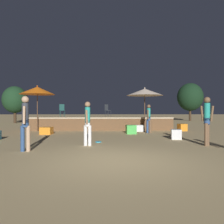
% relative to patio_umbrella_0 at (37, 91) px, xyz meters
% --- Properties ---
extents(ground_plane, '(120.00, 120.00, 0.00)m').
position_rel_patio_umbrella_0_xyz_m(ground_plane, '(4.71, -8.20, -2.58)').
color(ground_plane, tan).
extents(wooden_deck, '(9.54, 2.95, 0.86)m').
position_rel_patio_umbrella_0_xyz_m(wooden_deck, '(4.00, 1.71, -2.18)').
color(wooden_deck, brown).
rests_on(wooden_deck, ground).
extents(patio_umbrella_0, '(2.21, 2.21, 2.91)m').
position_rel_patio_umbrella_0_xyz_m(patio_umbrella_0, '(0.00, 0.00, 0.00)').
color(patio_umbrella_0, brown).
rests_on(patio_umbrella_0, ground).
extents(patio_umbrella_1, '(2.35, 2.35, 2.81)m').
position_rel_patio_umbrella_0_xyz_m(patio_umbrella_1, '(6.86, 0.16, -0.08)').
color(patio_umbrella_1, brown).
rests_on(patio_umbrella_1, ground).
extents(cube_seat_0, '(0.51, 0.51, 0.45)m').
position_rel_patio_umbrella_0_xyz_m(cube_seat_0, '(7.64, -3.92, -2.35)').
color(cube_seat_0, white).
rests_on(cube_seat_0, ground).
extents(cube_seat_1, '(0.56, 0.56, 0.46)m').
position_rel_patio_umbrella_0_xyz_m(cube_seat_1, '(9.28, 0.05, -2.35)').
color(cube_seat_1, orange).
rests_on(cube_seat_1, ground).
extents(cube_seat_2, '(0.64, 0.64, 0.40)m').
position_rel_patio_umbrella_0_xyz_m(cube_seat_2, '(1.06, -1.72, -2.38)').
color(cube_seat_2, orange).
rests_on(cube_seat_2, ground).
extents(cube_seat_3, '(0.59, 0.59, 0.49)m').
position_rel_patio_umbrella_0_xyz_m(cube_seat_3, '(5.79, -1.60, -2.33)').
color(cube_seat_3, '#4CC651').
rests_on(cube_seat_3, ground).
extents(cube_seat_5, '(0.48, 0.48, 0.40)m').
position_rel_patio_umbrella_0_xyz_m(cube_seat_5, '(6.49, -0.25, -2.38)').
color(cube_seat_5, white).
rests_on(cube_seat_5, ground).
extents(person_0, '(0.30, 0.48, 1.67)m').
position_rel_patio_umbrella_0_xyz_m(person_0, '(6.87, -1.22, -1.68)').
color(person_0, brown).
rests_on(person_0, ground).
extents(person_1, '(0.29, 0.53, 1.67)m').
position_rel_patio_umbrella_0_xyz_m(person_1, '(3.73, -5.69, -1.68)').
color(person_1, white).
rests_on(person_1, ground).
extents(person_2, '(0.43, 0.39, 1.84)m').
position_rel_patio_umbrella_0_xyz_m(person_2, '(8.23, -5.75, -1.55)').
color(person_2, brown).
rests_on(person_2, ground).
extents(person_4, '(0.30, 0.47, 1.81)m').
position_rel_patio_umbrella_0_xyz_m(person_4, '(1.80, -6.76, -1.58)').
color(person_4, tan).
rests_on(person_4, ground).
extents(bistro_chair_0, '(0.48, 0.48, 0.90)m').
position_rel_patio_umbrella_0_xyz_m(bistro_chair_0, '(4.42, 2.46, -1.17)').
color(bistro_chair_0, '#2D3338').
rests_on(bistro_chair_0, wooden_deck).
extents(bistro_chair_1, '(0.45, 0.45, 0.90)m').
position_rel_patio_umbrella_0_xyz_m(bistro_chair_1, '(1.17, 1.85, -1.17)').
color(bistro_chair_1, '#1E4C47').
rests_on(bistro_chair_1, wooden_deck).
extents(frisbee_disc, '(0.26, 0.26, 0.03)m').
position_rel_patio_umbrella_0_xyz_m(frisbee_disc, '(4.09, -4.81, -2.56)').
color(frisbee_disc, '#33B2D8').
rests_on(frisbee_disc, ground).
extents(background_tree_0, '(3.11, 3.11, 4.65)m').
position_rel_patio_umbrella_0_xyz_m(background_tree_0, '(14.58, 12.76, 0.36)').
color(background_tree_0, '#3D2B1C').
rests_on(background_tree_0, ground).
extents(background_tree_1, '(2.48, 2.48, 3.77)m').
position_rel_patio_umbrella_0_xyz_m(background_tree_1, '(-5.04, 8.52, -0.18)').
color(background_tree_1, '#3D2B1C').
rests_on(background_tree_1, ground).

